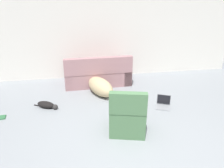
{
  "coord_description": "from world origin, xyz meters",
  "views": [
    {
      "loc": [
        -0.79,
        -2.44,
        2.26
      ],
      "look_at": [
        -0.1,
        1.58,
        0.55
      ],
      "focal_mm": 35.0,
      "sensor_mm": 36.0,
      "label": 1
    }
  ],
  "objects_px": {
    "dog": "(99,86)",
    "cat": "(47,105)",
    "couch": "(97,74)",
    "laptop_open": "(163,103)",
    "side_chair": "(128,117)"
  },
  "relations": [
    {
      "from": "cat",
      "to": "laptop_open",
      "type": "height_order",
      "value": "laptop_open"
    },
    {
      "from": "dog",
      "to": "side_chair",
      "type": "bearing_deg",
      "value": 166.98
    },
    {
      "from": "dog",
      "to": "laptop_open",
      "type": "xyz_separation_m",
      "value": [
        1.29,
        -0.88,
        -0.11
      ]
    },
    {
      "from": "dog",
      "to": "cat",
      "type": "xyz_separation_m",
      "value": [
        -1.17,
        -0.54,
        -0.13
      ]
    },
    {
      "from": "couch",
      "to": "dog",
      "type": "relative_size",
      "value": 1.31
    },
    {
      "from": "dog",
      "to": "cat",
      "type": "distance_m",
      "value": 1.29
    },
    {
      "from": "cat",
      "to": "laptop_open",
      "type": "bearing_deg",
      "value": 20.19
    },
    {
      "from": "dog",
      "to": "side_chair",
      "type": "height_order",
      "value": "side_chair"
    },
    {
      "from": "couch",
      "to": "laptop_open",
      "type": "relative_size",
      "value": 4.42
    },
    {
      "from": "side_chair",
      "to": "cat",
      "type": "bearing_deg",
      "value": -22.68
    },
    {
      "from": "laptop_open",
      "to": "dog",
      "type": "bearing_deg",
      "value": 170.83
    },
    {
      "from": "dog",
      "to": "laptop_open",
      "type": "height_order",
      "value": "dog"
    },
    {
      "from": "laptop_open",
      "to": "side_chair",
      "type": "height_order",
      "value": "side_chair"
    },
    {
      "from": "couch",
      "to": "cat",
      "type": "xyz_separation_m",
      "value": [
        -1.2,
        -1.16,
        -0.19
      ]
    },
    {
      "from": "couch",
      "to": "dog",
      "type": "height_order",
      "value": "couch"
    }
  ]
}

